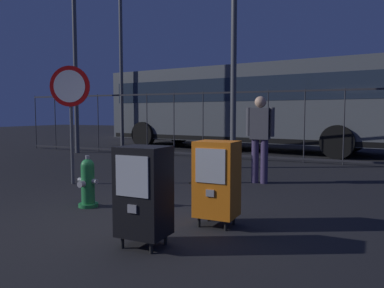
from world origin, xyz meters
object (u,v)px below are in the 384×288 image
stop_sign (70,100)px  street_light_near_left (121,39)px  street_light_near_right (234,3)px  street_light_far_right (75,31)px  fire_hydrant (88,183)px  newspaper_box_primary (144,191)px  bus_near (242,103)px  pedestrian (260,134)px  newspaper_box_secondary (217,179)px  traffic_cone (201,170)px  bus_far (226,106)px

stop_sign → street_light_near_left: bearing=119.1°
street_light_near_left → street_light_near_right: bearing=-31.9°
street_light_near_right → street_light_far_right: (-5.97, 1.11, 0.08)m
fire_hydrant → newspaper_box_primary: newspaper_box_primary is taller
bus_near → street_light_near_left: (-4.66, -1.03, 2.57)m
pedestrian → newspaper_box_primary: bearing=-91.6°
newspaper_box_primary → fire_hydrant: bearing=147.0°
fire_hydrant → newspaper_box_secondary: 2.03m
newspaper_box_primary → street_light_near_left: size_ratio=0.14×
newspaper_box_secondary → traffic_cone: size_ratio=1.92×
fire_hydrant → stop_sign: 2.30m
pedestrian → street_light_far_right: 8.28m
fire_hydrant → street_light_near_left: street_light_near_left is taller
stop_sign → bus_near: bearing=85.0°
bus_near → street_light_far_right: 6.35m
newspaper_box_primary → street_light_near_left: (-7.03, 9.40, 3.70)m
bus_near → newspaper_box_primary: bearing=-70.4°
pedestrian → traffic_cone: bearing=-153.9°
newspaper_box_primary → pedestrian: pedestrian is taller
newspaper_box_primary → newspaper_box_secondary: size_ratio=1.00×
newspaper_box_secondary → street_light_far_right: size_ratio=0.15×
bus_far → street_light_far_right: size_ratio=1.53×
pedestrian → bus_near: (-2.48, 6.48, 0.76)m
street_light_near_right → newspaper_box_primary: bearing=-79.6°
bus_near → street_light_near_right: bearing=-67.6°
newspaper_box_primary → street_light_near_right: 6.71m
bus_near → street_light_far_right: bearing=-135.1°
traffic_cone → bus_near: 7.28m
fire_hydrant → pedestrian: pedestrian is taller
fire_hydrant → newspaper_box_primary: (1.62, -1.05, 0.22)m
pedestrian → street_light_near_right: street_light_near_right is taller
street_light_far_right → bus_far: bearing=75.6°
pedestrian → street_light_far_right: bearing=158.2°
street_light_near_right → traffic_cone: bearing=-86.4°
newspaper_box_secondary → bus_far: bearing=110.0°
fire_hydrant → street_light_far_right: 8.70m
bus_far → street_light_near_right: (3.77, -9.65, 2.28)m
traffic_cone → street_light_far_right: street_light_far_right is taller
fire_hydrant → traffic_cone: bearing=73.3°
traffic_cone → bus_near: (-1.47, 6.98, 1.45)m
newspaper_box_primary → bus_far: 16.11m
bus_near → stop_sign: bearing=-88.3°
fire_hydrant → street_light_near_right: size_ratio=0.11×
bus_near → bus_far: 5.47m
newspaper_box_primary → traffic_cone: size_ratio=1.92×
traffic_cone → street_light_near_left: street_light_near_left is taller
stop_sign → street_light_near_right: (2.05, 3.37, 2.38)m
stop_sign → pedestrian: 3.65m
newspaper_box_secondary → stop_sign: (-3.49, 1.33, 1.03)m
fire_hydrant → traffic_cone: size_ratio=1.41×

